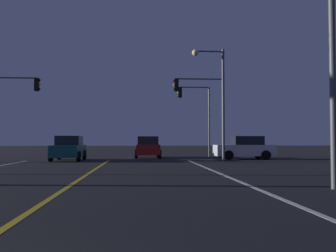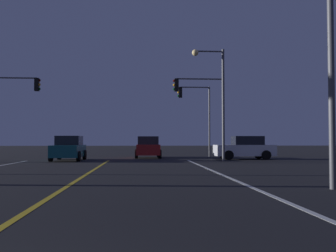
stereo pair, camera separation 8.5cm
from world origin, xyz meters
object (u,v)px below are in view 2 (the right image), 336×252
traffic_light_near_right (199,99)px  street_lamp_right_far (216,89)px  car_oncoming (69,149)px  car_crossing_side (245,148)px  car_ahead_far (148,147)px  traffic_light_far_right (195,105)px  traffic_light_near_left (14,99)px  street_lamp_right_near (314,16)px

traffic_light_near_right → street_lamp_right_far: (0.77, -2.03, 0.44)m
car_oncoming → car_crossing_side: same height
car_ahead_far → traffic_light_near_right: (3.60, -3.68, 3.51)m
car_oncoming → traffic_light_far_right: traffic_light_far_right is taller
car_crossing_side → traffic_light_near_right: size_ratio=0.74×
traffic_light_near_left → street_lamp_right_far: size_ratio=0.77×
traffic_light_near_right → street_lamp_right_far: bearing=110.7°
traffic_light_far_right → street_lamp_right_near: street_lamp_right_near is taller
street_lamp_right_near → car_crossing_side: bearing=-98.7°
street_lamp_right_near → traffic_light_near_right: bearing=-87.3°
car_oncoming → car_crossing_side: size_ratio=1.00×
traffic_light_near_right → traffic_light_far_right: (0.43, 5.50, 0.06)m
car_ahead_far → traffic_light_far_right: (4.04, 1.82, 3.57)m
traffic_light_far_right → car_crossing_side: bearing=122.1°
car_crossing_side → traffic_light_far_right: traffic_light_far_right is taller
car_oncoming → car_ahead_far: 6.69m
car_crossing_side → street_lamp_right_far: size_ratio=0.58×
street_lamp_right_far → traffic_light_near_left: bearing=-8.5°
street_lamp_right_near → street_lamp_right_far: 14.70m
car_crossing_side → street_lamp_right_far: (-2.69, -2.71, 3.95)m
car_crossing_side → car_ahead_far: bearing=-23.0°
car_oncoming → street_lamp_right_near: size_ratio=0.55×
car_ahead_far → car_crossing_side: (7.06, -3.00, 0.00)m
street_lamp_right_near → traffic_light_near_left: bearing=-50.7°
car_crossing_side → street_lamp_right_near: bearing=81.3°
car_oncoming → traffic_light_near_left: bearing=-91.2°
street_lamp_right_far → car_ahead_far: bearing=-52.6°
car_ahead_far → street_lamp_right_near: bearing=-167.8°
traffic_light_near_left → street_lamp_right_near: bearing=-50.7°
car_crossing_side → traffic_light_far_right: (-3.02, 4.82, 3.57)m
car_crossing_side → traffic_light_far_right: size_ratio=0.72×
car_oncoming → traffic_light_far_right: size_ratio=0.72×
traffic_light_near_right → traffic_light_near_left: traffic_light_near_right is taller
traffic_light_far_right → traffic_light_near_left: bearing=22.5°
traffic_light_near_right → traffic_light_far_right: traffic_light_far_right is taller
car_crossing_side → traffic_light_far_right: bearing=-57.9°
car_ahead_far → traffic_light_near_left: size_ratio=0.75×
traffic_light_near_left → street_lamp_right_near: size_ratio=0.74×
car_ahead_far → traffic_light_far_right: traffic_light_far_right is taller
traffic_light_near_left → traffic_light_far_right: traffic_light_far_right is taller
car_oncoming → car_ahead_far: (5.53, 3.76, 0.00)m
car_oncoming → traffic_light_near_right: 9.79m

